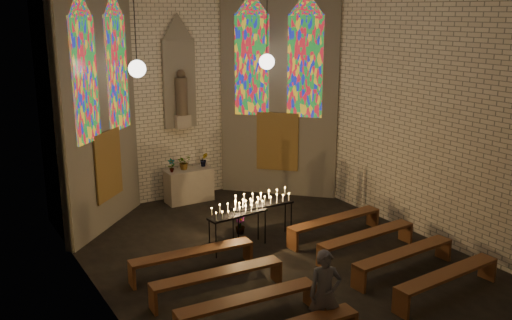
# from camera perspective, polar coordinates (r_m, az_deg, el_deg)

# --- Properties ---
(floor) EXTENTS (12.00, 12.00, 0.00)m
(floor) POSITION_cam_1_polar(r_m,az_deg,el_deg) (13.01, 3.55, -10.82)
(floor) COLOR black
(floor) RESTS_ON ground
(room) EXTENTS (8.22, 12.43, 7.00)m
(room) POSITION_cam_1_polar(r_m,az_deg,el_deg) (14.75, -3.71, 7.35)
(room) COLOR #F4E7CC
(room) RESTS_ON ground
(altar) EXTENTS (1.40, 0.60, 1.00)m
(altar) POSITION_cam_1_polar(r_m,az_deg,el_deg) (17.28, -6.72, -2.53)
(altar) COLOR #BAAC97
(altar) RESTS_ON ground
(flower_vase_left) EXTENTS (0.22, 0.16, 0.41)m
(flower_vase_left) POSITION_cam_1_polar(r_m,az_deg,el_deg) (16.85, -8.45, -0.54)
(flower_vase_left) COLOR #4C723F
(flower_vase_left) RESTS_ON altar
(flower_vase_center) EXTENTS (0.48, 0.44, 0.45)m
(flower_vase_center) POSITION_cam_1_polar(r_m,az_deg,el_deg) (17.10, -7.22, -0.21)
(flower_vase_center) COLOR #4C723F
(flower_vase_center) RESTS_ON altar
(flower_vase_right) EXTENTS (0.28, 0.24, 0.43)m
(flower_vase_right) POSITION_cam_1_polar(r_m,az_deg,el_deg) (17.37, -5.24, 0.06)
(flower_vase_right) COLOR #4C723F
(flower_vase_right) RESTS_ON altar
(aisle_flower_pot) EXTENTS (0.31, 0.31, 0.44)m
(aisle_flower_pot) POSITION_cam_1_polar(r_m,az_deg,el_deg) (14.84, -1.59, -6.54)
(aisle_flower_pot) COLOR #4C723F
(aisle_flower_pot) RESTS_ON ground
(votive_stand_left) EXTENTS (1.56, 0.51, 1.13)m
(votive_stand_left) POSITION_cam_1_polar(r_m,az_deg,el_deg) (13.66, -1.84, -5.12)
(votive_stand_left) COLOR black
(votive_stand_left) RESTS_ON ground
(votive_stand_right) EXTENTS (1.61, 0.47, 1.17)m
(votive_stand_right) POSITION_cam_1_polar(r_m,az_deg,el_deg) (14.19, 0.67, -4.17)
(votive_stand_right) COLOR black
(votive_stand_right) RESTS_ON ground
(pew_left_0) EXTENTS (2.80, 0.56, 0.53)m
(pew_left_0) POSITION_cam_1_polar(r_m,az_deg,el_deg) (12.70, -6.37, -9.41)
(pew_left_0) COLOR brown
(pew_left_0) RESTS_ON ground
(pew_right_0) EXTENTS (2.80, 0.56, 0.53)m
(pew_right_0) POSITION_cam_1_polar(r_m,az_deg,el_deg) (14.64, 7.88, -6.09)
(pew_right_0) COLOR brown
(pew_right_0) RESTS_ON ground
(pew_left_1) EXTENTS (2.80, 0.56, 0.53)m
(pew_left_1) POSITION_cam_1_polar(r_m,az_deg,el_deg) (11.72, -3.85, -11.52)
(pew_left_1) COLOR brown
(pew_left_1) RESTS_ON ground
(pew_right_1) EXTENTS (2.80, 0.56, 0.53)m
(pew_right_1) POSITION_cam_1_polar(r_m,az_deg,el_deg) (13.80, 11.02, -7.57)
(pew_right_1) COLOR brown
(pew_right_1) RESTS_ON ground
(pew_left_2) EXTENTS (2.80, 0.56, 0.53)m
(pew_left_2) POSITION_cam_1_polar(r_m,az_deg,el_deg) (10.78, -0.84, -13.98)
(pew_left_2) COLOR brown
(pew_left_2) RESTS_ON ground
(pew_right_2) EXTENTS (2.80, 0.56, 0.53)m
(pew_right_2) POSITION_cam_1_polar(r_m,az_deg,el_deg) (13.01, 14.58, -9.20)
(pew_right_2) COLOR brown
(pew_right_2) RESTS_ON ground
(pew_right_3) EXTENTS (2.80, 0.56, 0.53)m
(pew_right_3) POSITION_cam_1_polar(r_m,az_deg,el_deg) (12.29, 18.62, -10.99)
(pew_right_3) COLOR brown
(pew_right_3) RESTS_ON ground
(visitor) EXTENTS (0.69, 0.59, 1.60)m
(visitor) POSITION_cam_1_polar(r_m,az_deg,el_deg) (10.34, 6.90, -13.13)
(visitor) COLOR #51505B
(visitor) RESTS_ON ground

